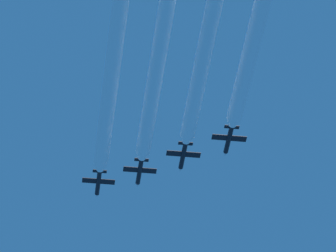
# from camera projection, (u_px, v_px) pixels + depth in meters

# --- Properties ---
(jet_lead) EXTENTS (8.29, 12.07, 2.90)m
(jet_lead) POSITION_uv_depth(u_px,v_px,m) (98.00, 183.00, 314.12)
(jet_lead) COLOR black
(jet_second_echelon) EXTENTS (8.29, 12.07, 2.90)m
(jet_second_echelon) POSITION_uv_depth(u_px,v_px,m) (140.00, 172.00, 307.84)
(jet_second_echelon) COLOR black
(jet_third_echelon) EXTENTS (8.29, 12.07, 2.90)m
(jet_third_echelon) POSITION_uv_depth(u_px,v_px,m) (183.00, 156.00, 300.20)
(jet_third_echelon) COLOR black
(jet_fourth_echelon) EXTENTS (8.29, 12.07, 2.90)m
(jet_fourth_echelon) POSITION_uv_depth(u_px,v_px,m) (229.00, 140.00, 294.12)
(jet_fourth_echelon) COLOR black
(smoke_trail_lead) EXTENTS (3.54, 63.87, 3.54)m
(smoke_trail_lead) POSITION_uv_depth(u_px,v_px,m) (111.00, 85.00, 285.65)
(smoke_trail_lead) COLOR white
(smoke_trail_second_echelon) EXTENTS (3.54, 67.46, 3.54)m
(smoke_trail_second_echelon) POSITION_uv_depth(u_px,v_px,m) (157.00, 65.00, 278.01)
(smoke_trail_second_echelon) COLOR white
(smoke_trail_third_echelon) EXTENTS (3.54, 63.43, 3.54)m
(smoke_trail_third_echelon) POSITION_uv_depth(u_px,v_px,m) (205.00, 51.00, 271.89)
(smoke_trail_third_echelon) COLOR white
(smoke_trail_fourth_echelon) EXTENTS (3.54, 59.02, 3.54)m
(smoke_trail_fourth_echelon) POSITION_uv_depth(u_px,v_px,m) (254.00, 37.00, 267.49)
(smoke_trail_fourth_echelon) COLOR white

